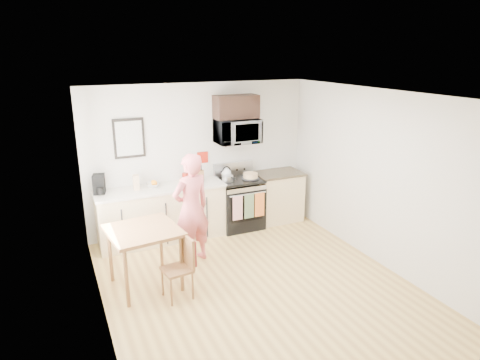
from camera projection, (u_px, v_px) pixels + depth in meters
name	position (u px, v px, depth m)	size (l,w,h in m)	color
floor	(257.00, 285.00, 5.92)	(4.60, 4.60, 0.00)	#A77D40
back_wall	(200.00, 158.00, 7.54)	(4.00, 0.04, 2.60)	silver
front_wall	(382.00, 280.00, 3.53)	(4.00, 0.04, 2.60)	silver
left_wall	(97.00, 221.00, 4.75)	(0.04, 4.60, 2.60)	silver
right_wall	(379.00, 178.00, 6.32)	(0.04, 4.60, 2.60)	silver
ceiling	(259.00, 95.00, 5.16)	(4.00, 4.60, 0.04)	silver
window	(91.00, 180.00, 5.39)	(0.06, 1.40, 1.50)	silver
cabinet_left	(162.00, 215.00, 7.21)	(2.10, 0.60, 0.90)	#DABD8C
countertop_left	(160.00, 189.00, 7.08)	(2.14, 0.64, 0.04)	beige
cabinet_right	(278.00, 197.00, 8.09)	(0.84, 0.60, 0.90)	#DABD8C
countertop_right	(278.00, 173.00, 7.95)	(0.88, 0.64, 0.04)	black
range	(240.00, 204.00, 7.76)	(0.76, 0.70, 1.16)	black
microwave	(237.00, 131.00, 7.46)	(0.76, 0.51, 0.42)	#B3B3B8
upper_cabinet	(236.00, 107.00, 7.38)	(0.76, 0.35, 0.40)	black
wall_art	(129.00, 138.00, 6.92)	(0.50, 0.04, 0.65)	black
wall_trivet	(203.00, 157.00, 7.55)	(0.20, 0.02, 0.20)	#A51B0E
person	(191.00, 209.00, 6.38)	(0.62, 0.41, 1.70)	#B83240
dining_table	(144.00, 236.00, 5.70)	(0.90, 0.90, 0.84)	brown
chair	(185.00, 258.00, 5.54)	(0.43, 0.39, 0.83)	brown
knife_block	(200.00, 175.00, 7.40)	(0.09, 0.12, 0.20)	brown
utensil_crock	(185.00, 173.00, 7.42)	(0.11, 0.11, 0.32)	#A51B0E
fruit_bowl	(153.00, 184.00, 7.11)	(0.27, 0.27, 0.11)	silver
milk_carton	(136.00, 182.00, 6.92)	(0.10, 0.10, 0.25)	tan
coffee_maker	(99.00, 185.00, 6.73)	(0.22, 0.28, 0.31)	black
bread_bag	(189.00, 183.00, 7.13)	(0.32, 0.15, 0.12)	tan
cake	(250.00, 176.00, 7.59)	(0.31, 0.31, 0.10)	black
kettle	(226.00, 173.00, 7.60)	(0.18, 0.18, 0.22)	silver
pot	(228.00, 178.00, 7.44)	(0.20, 0.33, 0.10)	#B3B3B8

